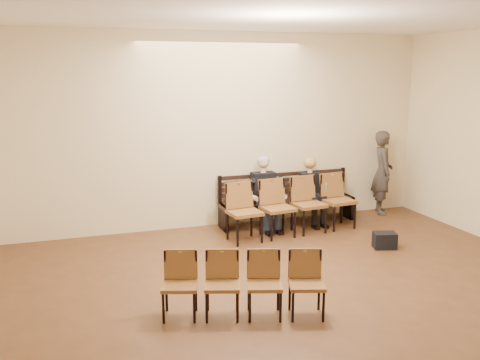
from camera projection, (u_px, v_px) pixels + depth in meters
The scene contains 11 objects.
ground at pixel (366, 358), 5.37m from camera, with size 10.00×10.00×0.00m, color brown.
room_walls at pixel (337, 99), 5.58m from camera, with size 8.02×10.01×3.51m.
bench at pixel (288, 212), 10.01m from camera, with size 2.60×0.90×0.45m, color black.
seated_man at pixel (265, 194), 9.65m from camera, with size 0.53×0.73×1.27m, color black, non-canonical shape.
seated_woman at pixel (312, 195), 9.97m from camera, with size 0.47×0.65×1.09m, color black, non-canonical shape.
laptop at pixel (271, 199), 9.49m from camera, with size 0.35×0.28×0.26m, color silver.
water_bottle at pixel (325, 195), 9.81m from camera, with size 0.07×0.07×0.24m, color silver.
bag at pixel (385, 240), 8.62m from camera, with size 0.35×0.24×0.26m, color black.
passerby at pixel (383, 166), 10.59m from camera, with size 0.70×0.46×1.91m, color #37322D.
chair_row_front at pixel (294, 207), 9.29m from camera, with size 2.41×0.54×0.99m, color brown.
chair_row_back at pixel (243, 285), 6.19m from camera, with size 1.88×0.42×0.77m, color brown.
Camera 1 is at (-2.77, -4.22, 2.84)m, focal length 40.00 mm.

